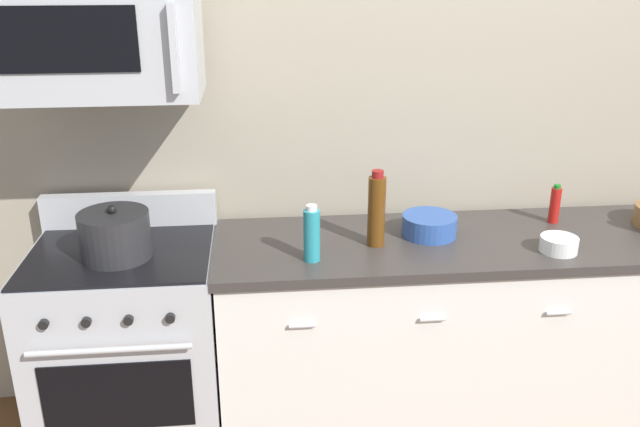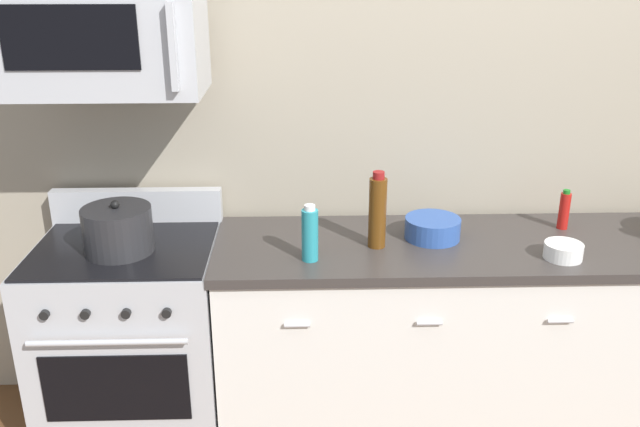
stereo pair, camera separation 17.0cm
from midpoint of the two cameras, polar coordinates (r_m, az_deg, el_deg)
The scene contains 11 objects.
ground_plane at distance 3.40m, azimuth 13.41°, elevation -16.77°, with size 6.38×6.38×0.00m, color brown.
back_wall at distance 3.18m, azimuth 13.62°, elevation 7.72°, with size 5.31×0.10×2.70m, color #9E937F.
counter_unit at distance 3.14m, azimuth 14.12°, elevation -10.11°, with size 2.22×0.66×0.92m.
range_oven at distance 3.09m, azimuth -13.91°, elevation -10.38°, with size 0.76×0.69×1.07m.
microwave at distance 2.72m, azimuth -16.12°, elevation 13.91°, with size 0.74×0.44×0.40m.
bottle_hot_sauce_red at distance 3.17m, azimuth 21.42°, elevation 0.24°, with size 0.05×0.05×0.18m.
bottle_wine_amber at distance 2.76m, azimuth 6.65°, elevation 0.14°, with size 0.07×0.07×0.32m.
bottle_dish_soap at distance 2.63m, azimuth 0.99°, elevation -1.78°, with size 0.07×0.07×0.23m.
bowl_blue_mixing at distance 2.91m, azimuth 11.16°, elevation -1.20°, with size 0.24×0.24×0.09m.
bowl_white_ceramic at distance 2.88m, azimuth 21.51°, elevation -2.95°, with size 0.15×0.15×0.06m.
stockpot at distance 2.81m, azimuth -15.09°, elevation -1.36°, with size 0.28×0.28×0.22m.
Camera 2 is at (-0.75, -2.58, 2.05)m, focal length 37.81 mm.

